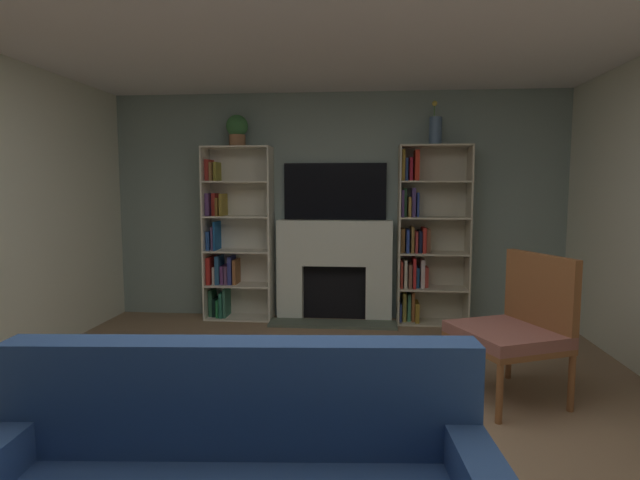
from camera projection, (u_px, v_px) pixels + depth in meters
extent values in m
plane|color=#886C50|center=(300.00, 453.00, 2.86)|extent=(7.30, 7.30, 0.00)
cube|color=gray|center=(335.00, 207.00, 5.77)|extent=(5.11, 0.06, 2.50)
cube|color=white|center=(291.00, 291.00, 5.78)|extent=(0.28, 0.22, 0.61)
cube|color=white|center=(379.00, 293.00, 5.69)|extent=(0.28, 0.22, 0.61)
cube|color=white|center=(334.00, 243.00, 5.68)|extent=(1.26, 0.22, 0.50)
cube|color=black|center=(335.00, 291.00, 5.80)|extent=(0.69, 0.08, 0.61)
cube|color=#505C4D|center=(333.00, 324.00, 5.51)|extent=(1.36, 0.30, 0.03)
cube|color=black|center=(335.00, 192.00, 5.70)|extent=(1.13, 0.06, 0.62)
cube|color=silver|center=(206.00, 234.00, 5.74)|extent=(0.02, 0.33, 1.91)
cube|color=silver|center=(271.00, 234.00, 5.68)|extent=(0.02, 0.33, 1.91)
cube|color=silver|center=(242.00, 233.00, 5.86)|extent=(0.75, 0.02, 1.91)
cube|color=silver|center=(240.00, 317.00, 5.81)|extent=(0.71, 0.33, 0.02)
cube|color=#2E6546|center=(212.00, 302.00, 5.87)|extent=(0.04, 0.20, 0.30)
cube|color=black|center=(216.00, 306.00, 5.86)|extent=(0.04, 0.21, 0.20)
cube|color=#20783E|center=(220.00, 307.00, 5.84)|extent=(0.03, 0.25, 0.20)
cube|color=#246952|center=(223.00, 304.00, 5.83)|extent=(0.04, 0.26, 0.28)
cube|color=#306652|center=(227.00, 302.00, 5.83)|extent=(0.03, 0.25, 0.33)
cube|color=silver|center=(239.00, 285.00, 5.77)|extent=(0.71, 0.33, 0.02)
cube|color=red|center=(211.00, 270.00, 5.80)|extent=(0.04, 0.26, 0.30)
cube|color=beige|center=(216.00, 275.00, 5.81)|extent=(0.03, 0.24, 0.19)
cube|color=#265686|center=(220.00, 269.00, 5.80)|extent=(0.04, 0.25, 0.32)
cube|color=#613370|center=(224.00, 274.00, 5.80)|extent=(0.03, 0.23, 0.21)
cube|color=#633F66|center=(228.00, 274.00, 5.80)|extent=(0.03, 0.23, 0.20)
cube|color=#353C8F|center=(232.00, 270.00, 5.79)|extent=(0.04, 0.23, 0.31)
cube|color=#955E37|center=(236.00, 271.00, 5.78)|extent=(0.04, 0.24, 0.27)
cube|color=silver|center=(239.00, 251.00, 5.73)|extent=(0.71, 0.33, 0.02)
cube|color=#254B94|center=(211.00, 240.00, 5.77)|extent=(0.04, 0.24, 0.21)
cube|color=#5B406E|center=(215.00, 238.00, 5.77)|extent=(0.02, 0.24, 0.26)
cube|color=#19549A|center=(217.00, 236.00, 5.76)|extent=(0.02, 0.25, 0.32)
cube|color=silver|center=(238.00, 217.00, 5.69)|extent=(0.71, 0.33, 0.02)
cube|color=#5C3A72|center=(210.00, 204.00, 5.73)|extent=(0.04, 0.24, 0.25)
cube|color=red|center=(216.00, 204.00, 5.75)|extent=(0.04, 0.19, 0.25)
cube|color=brown|center=(219.00, 207.00, 5.72)|extent=(0.03, 0.26, 0.20)
cube|color=olive|center=(223.00, 205.00, 5.71)|extent=(0.03, 0.25, 0.24)
cube|color=silver|center=(238.00, 182.00, 5.65)|extent=(0.71, 0.33, 0.02)
cube|color=#AE2F29|center=(209.00, 170.00, 5.70)|extent=(0.04, 0.23, 0.23)
cube|color=#97683B|center=(213.00, 172.00, 5.68)|extent=(0.03, 0.25, 0.20)
cube|color=olive|center=(217.00, 172.00, 5.70)|extent=(0.03, 0.22, 0.21)
cube|color=silver|center=(237.00, 147.00, 5.61)|extent=(0.71, 0.33, 0.02)
cube|color=beige|center=(399.00, 235.00, 5.54)|extent=(0.02, 0.34, 1.91)
cube|color=beige|center=(468.00, 236.00, 5.47)|extent=(0.02, 0.34, 1.91)
cube|color=beige|center=(431.00, 234.00, 5.67)|extent=(0.75, 0.02, 1.91)
cube|color=beige|center=(431.00, 322.00, 5.61)|extent=(0.71, 0.34, 0.02)
cube|color=#344899|center=(400.00, 311.00, 5.66)|extent=(0.02, 0.24, 0.19)
cube|color=olive|center=(404.00, 306.00, 5.66)|extent=(0.04, 0.22, 0.31)
cube|color=#3B7854|center=(409.00, 306.00, 5.66)|extent=(0.04, 0.20, 0.30)
cube|color=brown|center=(412.00, 306.00, 5.65)|extent=(0.03, 0.22, 0.32)
cube|color=olive|center=(416.00, 311.00, 5.63)|extent=(0.04, 0.27, 0.21)
cube|color=beige|center=(432.00, 288.00, 5.57)|extent=(0.71, 0.34, 0.02)
cube|color=#AD372A|center=(401.00, 273.00, 5.60)|extent=(0.03, 0.27, 0.29)
cube|color=beige|center=(405.00, 273.00, 5.61)|extent=(0.03, 0.25, 0.30)
cube|color=brown|center=(410.00, 275.00, 5.59)|extent=(0.04, 0.28, 0.26)
cube|color=red|center=(414.00, 272.00, 5.58)|extent=(0.03, 0.28, 0.32)
cube|color=#1C5087|center=(417.00, 277.00, 5.61)|extent=(0.03, 0.22, 0.22)
cube|color=beige|center=(422.00, 273.00, 5.59)|extent=(0.04, 0.24, 0.31)
cube|color=#B43A31|center=(426.00, 277.00, 5.62)|extent=(0.04, 0.19, 0.22)
cube|color=beige|center=(433.00, 253.00, 5.53)|extent=(0.71, 0.34, 0.02)
cube|color=brown|center=(402.00, 240.00, 5.58)|extent=(0.04, 0.23, 0.25)
cube|color=navy|center=(407.00, 241.00, 5.56)|extent=(0.03, 0.27, 0.25)
cube|color=olive|center=(412.00, 239.00, 5.55)|extent=(0.03, 0.27, 0.28)
cube|color=#A53132|center=(416.00, 241.00, 5.55)|extent=(0.03, 0.27, 0.23)
cube|color=black|center=(420.00, 241.00, 5.55)|extent=(0.04, 0.25, 0.23)
cube|color=red|center=(424.00, 240.00, 5.54)|extent=(0.04, 0.26, 0.27)
cube|color=brown|center=(428.00, 240.00, 5.56)|extent=(0.04, 0.22, 0.25)
cube|color=beige|center=(434.00, 218.00, 5.49)|extent=(0.71, 0.34, 0.02)
cube|color=#543976|center=(402.00, 203.00, 5.53)|extent=(0.03, 0.25, 0.28)
cube|color=#2F653D|center=(405.00, 202.00, 5.55)|extent=(0.02, 0.20, 0.30)
cube|color=olive|center=(409.00, 207.00, 5.52)|extent=(0.03, 0.27, 0.21)
cube|color=#4C3977|center=(413.00, 202.00, 5.53)|extent=(0.04, 0.22, 0.31)
cube|color=navy|center=(417.00, 205.00, 5.54)|extent=(0.02, 0.20, 0.26)
cube|color=beige|center=(435.00, 182.00, 5.45)|extent=(0.71, 0.34, 0.02)
cube|color=olive|center=(403.00, 165.00, 5.49)|extent=(0.03, 0.26, 0.32)
cube|color=navy|center=(406.00, 170.00, 5.51)|extent=(0.03, 0.21, 0.24)
cube|color=#B22136|center=(411.00, 169.00, 5.51)|extent=(0.03, 0.20, 0.25)
cube|color=red|center=(416.00, 166.00, 5.47)|extent=(0.04, 0.27, 0.32)
cube|color=beige|center=(435.00, 146.00, 5.41)|extent=(0.71, 0.34, 0.02)
cylinder|color=#9E6A47|center=(237.00, 141.00, 5.62)|extent=(0.18, 0.18, 0.13)
sphere|color=#3B783E|center=(237.00, 126.00, 5.60)|extent=(0.24, 0.24, 0.24)
cylinder|color=slate|center=(435.00, 131.00, 5.41)|extent=(0.13, 0.13, 0.29)
cylinder|color=#4C7F3F|center=(434.00, 110.00, 5.40)|extent=(0.01, 0.01, 0.15)
sphere|color=#F1D251|center=(434.00, 103.00, 5.39)|extent=(0.04, 0.04, 0.04)
cylinder|color=#4C7F3F|center=(435.00, 110.00, 5.38)|extent=(0.01, 0.01, 0.14)
sphere|color=#F1D251|center=(435.00, 103.00, 5.37)|extent=(0.05, 0.05, 0.05)
cube|color=#2D4E89|center=(242.00, 397.00, 1.96)|extent=(1.80, 0.30, 0.44)
cylinder|color=brown|center=(572.00, 380.00, 3.38)|extent=(0.04, 0.04, 0.42)
cylinder|color=brown|center=(509.00, 351.00, 3.97)|extent=(0.04, 0.04, 0.42)
cylinder|color=brown|center=(500.00, 391.00, 3.21)|extent=(0.04, 0.04, 0.42)
cylinder|color=brown|center=(445.00, 359.00, 3.80)|extent=(0.04, 0.04, 0.42)
cube|color=#94584D|center=(506.00, 334.00, 3.56)|extent=(0.82, 0.85, 0.08)
cube|color=brown|center=(506.00, 342.00, 3.57)|extent=(0.82, 0.85, 0.04)
cube|color=brown|center=(540.00, 295.00, 3.62)|extent=(0.32, 0.64, 0.59)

